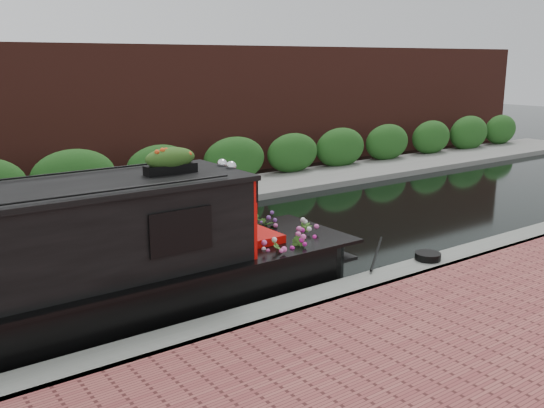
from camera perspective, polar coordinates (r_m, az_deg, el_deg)
ground at (r=11.31m, az=-8.86°, el=-5.16°), size 80.00×80.00×0.00m
near_bank_coping at (r=8.69m, az=1.37°, el=-10.89°), size 40.00×0.60×0.50m
far_bank_path at (r=15.03m, az=-16.23°, el=-0.85°), size 40.00×2.40×0.34m
far_hedge at (r=15.86m, az=-17.35°, el=-0.19°), size 40.00×1.10×2.80m
far_brick_wall at (r=17.82m, az=-19.55°, el=1.10°), size 40.00×1.00×8.00m
rope_fender at (r=10.92m, az=5.49°, el=-4.86°), size 0.32×0.33×0.32m
coiled_mooring_rope at (r=10.70m, az=14.46°, el=-4.79°), size 0.44×0.44×0.12m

